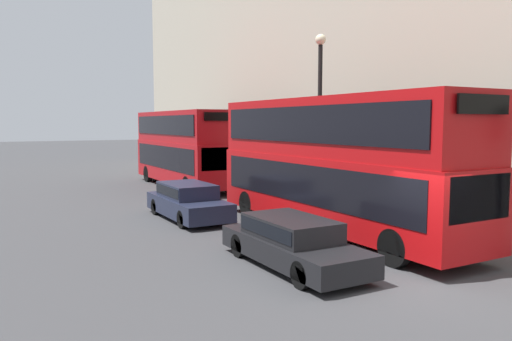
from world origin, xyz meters
TOP-DOWN VIEW (x-y plane):
  - ground_plane at (0.00, 0.00)m, footprint 200.00×200.00m
  - bus_leading at (1.60, 5.26)m, footprint 2.59×11.15m
  - bus_second_in_queue at (1.60, 19.07)m, footprint 2.59×10.09m
  - car_dark_sedan at (-1.80, 2.60)m, footprint 1.75×4.75m
  - car_hatchback at (-1.80, 9.89)m, footprint 1.81×4.70m
  - street_lamp at (3.77, 9.06)m, footprint 0.44×0.44m
  - pedestrian at (3.82, 18.07)m, footprint 0.36×0.36m

SIDE VIEW (x-z plane):
  - ground_plane at x=0.00m, z-range 0.00..0.00m
  - car_dark_sedan at x=-1.80m, z-range 0.05..1.31m
  - car_hatchback at x=-1.80m, z-range 0.04..1.41m
  - pedestrian at x=3.82m, z-range -0.07..1.75m
  - bus_second_in_queue at x=1.60m, z-range 0.23..4.55m
  - bus_leading at x=1.60m, z-range 0.23..4.72m
  - street_lamp at x=3.77m, z-range 0.79..8.10m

